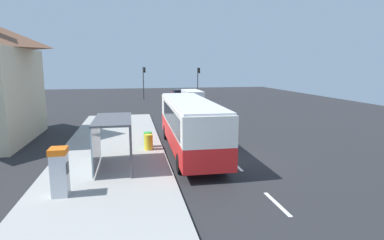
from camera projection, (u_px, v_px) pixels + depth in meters
The scene contains 19 objects.
ground_plane at pixel (185, 120), 31.53m from camera, with size 56.00×92.00×0.04m, color #262628.
sidewalk_platform at pixel (112, 155), 18.70m from camera, with size 6.20×30.00×0.18m, color #999993.
lane_stripe_seg_0 at pixel (277, 204), 12.21m from camera, with size 0.16×2.20×0.01m, color silver.
lane_stripe_seg_1 at pixel (235, 165), 17.05m from camera, with size 0.16×2.20×0.01m, color silver.
lane_stripe_seg_2 at pixel (212, 143), 21.89m from camera, with size 0.16×2.20×0.01m, color silver.
lane_stripe_seg_3 at pixel (197, 129), 26.73m from camera, with size 0.16×2.20×0.01m, color silver.
lane_stripe_seg_4 at pixel (187, 119), 31.57m from camera, with size 0.16×2.20×0.01m, color silver.
lane_stripe_seg_5 at pixel (180, 112), 36.41m from camera, with size 0.16×2.20×0.01m, color silver.
lane_stripe_seg_6 at pixel (174, 107), 41.25m from camera, with size 0.16×2.20×0.01m, color silver.
lane_stripe_seg_7 at pixel (169, 102), 46.09m from camera, with size 0.16×2.20×0.01m, color silver.
bus at pixel (190, 123), 19.21m from camera, with size 2.69×11.05×3.21m.
white_van at pixel (192, 98), 38.85m from camera, with size 2.07×5.22×2.30m.
sedan_near at pixel (178, 94), 50.87m from camera, with size 1.94×4.45×1.52m.
ticket_machine at pixel (60, 171), 12.42m from camera, with size 0.66×0.76×1.94m.
recycling_bin_yellow at pixel (149, 142), 19.39m from camera, with size 0.52×0.52×0.95m, color yellow.
recycling_bin_green at pixel (148, 139), 20.07m from camera, with size 0.52×0.52×0.95m, color green.
traffic_light_near_side at pixel (198, 78), 50.72m from camera, with size 0.49×0.28×5.03m.
traffic_light_far_side at pixel (144, 78), 49.89m from camera, with size 0.49×0.28×5.14m.
bus_shelter at pixel (107, 130), 15.80m from camera, with size 1.80×4.00×2.50m.
Camera 1 is at (-5.15, -16.66, 5.26)m, focal length 29.63 mm.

